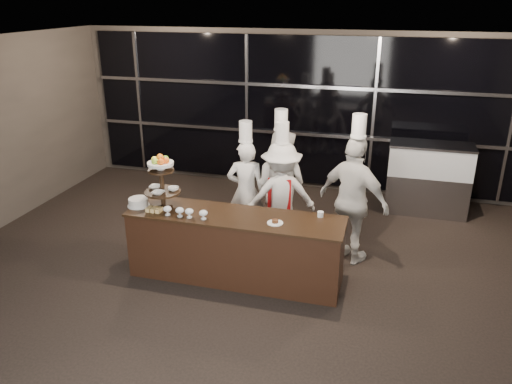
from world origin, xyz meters
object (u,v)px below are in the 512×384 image
(layer_cake, at_px, (138,202))
(buffet_counter, at_px, (235,247))
(chef_b, at_px, (280,185))
(chef_c, at_px, (281,195))
(chef_a, at_px, (246,190))
(display_case, at_px, (428,175))
(display_stand, at_px, (162,178))
(chef_d, at_px, (353,200))

(layer_cake, bearing_deg, buffet_counter, 2.13)
(chef_b, distance_m, chef_c, 0.21)
(chef_c, bearing_deg, chef_a, 174.05)
(chef_b, bearing_deg, display_case, 37.16)
(display_case, bearing_deg, layer_cake, -141.93)
(display_stand, distance_m, chef_c, 1.83)
(display_stand, relative_size, layer_cake, 2.48)
(buffet_counter, bearing_deg, display_stand, -179.99)
(display_stand, bearing_deg, chef_a, 55.19)
(display_case, xyz_separation_m, chef_a, (-2.72, -1.82, 0.13))
(chef_b, distance_m, chef_d, 1.20)
(chef_a, bearing_deg, display_case, 33.80)
(layer_cake, bearing_deg, display_case, 38.07)
(buffet_counter, distance_m, display_case, 3.92)
(layer_cake, bearing_deg, chef_a, 46.49)
(chef_a, relative_size, chef_b, 0.92)
(chef_a, distance_m, chef_c, 0.56)
(buffet_counter, xyz_separation_m, chef_a, (-0.19, 1.16, 0.36))
(buffet_counter, relative_size, layer_cake, 9.47)
(buffet_counter, distance_m, chef_a, 1.23)
(display_stand, distance_m, display_case, 4.67)
(buffet_counter, relative_size, chef_d, 1.33)
(buffet_counter, bearing_deg, chef_a, 99.49)
(chef_d, bearing_deg, chef_b, 160.44)
(display_stand, relative_size, chef_c, 0.39)
(chef_b, relative_size, chef_d, 0.96)
(buffet_counter, bearing_deg, chef_d, 31.97)
(display_stand, bearing_deg, chef_b, 44.83)
(display_stand, xyz_separation_m, chef_d, (2.43, 0.89, -0.41))
(display_stand, xyz_separation_m, chef_b, (1.30, 1.29, -0.45))
(chef_c, bearing_deg, layer_cake, -145.96)
(chef_d, bearing_deg, display_case, 62.21)
(chef_b, bearing_deg, chef_c, -71.85)
(chef_b, bearing_deg, display_stand, -135.17)
(chef_d, bearing_deg, chef_c, 168.85)
(chef_b, bearing_deg, chef_d, -19.56)
(display_stand, bearing_deg, chef_c, 38.95)
(display_stand, distance_m, chef_b, 1.89)
(layer_cake, bearing_deg, chef_b, 39.27)
(display_stand, xyz_separation_m, display_case, (3.53, 2.98, -0.65))
(chef_c, bearing_deg, chef_d, -11.15)
(buffet_counter, relative_size, chef_a, 1.51)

